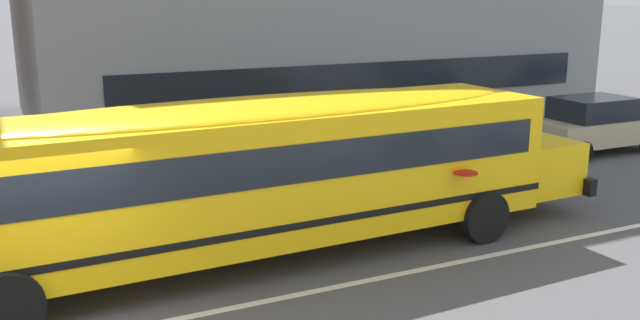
% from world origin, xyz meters
% --- Properties ---
extents(sidewalk_far, '(120.00, 3.00, 0.01)m').
position_xyz_m(sidewalk_far, '(0.00, 8.26, 0.01)').
color(sidewalk_far, gray).
rests_on(sidewalk_far, ground_plane).
extents(school_bus, '(12.81, 3.05, 2.85)m').
position_xyz_m(school_bus, '(3.77, 1.75, 1.69)').
color(school_bus, yellow).
rests_on(school_bus, ground_plane).
extents(parked_car_beige_end_of_row, '(3.90, 1.89, 1.64)m').
position_xyz_m(parked_car_beige_end_of_row, '(15.48, 5.31, 0.84)').
color(parked_car_beige_end_of_row, '#C1B28E').
rests_on(parked_car_beige_end_of_row, ground_plane).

